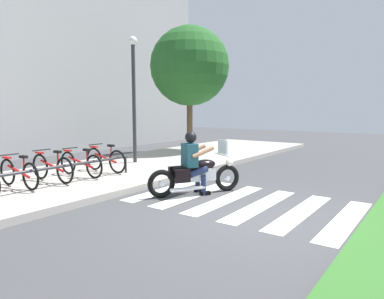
# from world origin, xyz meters

# --- Properties ---
(ground_plane) EXTENTS (48.00, 48.00, 0.00)m
(ground_plane) POSITION_xyz_m (0.00, 0.00, 0.00)
(ground_plane) COLOR #424244
(sidewalk) EXTENTS (24.00, 4.40, 0.15)m
(sidewalk) POSITION_xyz_m (0.00, 5.01, 0.07)
(sidewalk) COLOR #A8A399
(sidewalk) RESTS_ON ground
(crosswalk_stripe_0) EXTENTS (2.80, 0.40, 0.01)m
(crosswalk_stripe_0) POSITION_xyz_m (0.72, -1.60, 0.00)
(crosswalk_stripe_0) COLOR white
(crosswalk_stripe_0) RESTS_ON ground
(crosswalk_stripe_1) EXTENTS (2.80, 0.40, 0.01)m
(crosswalk_stripe_1) POSITION_xyz_m (0.72, -0.80, 0.00)
(crosswalk_stripe_1) COLOR white
(crosswalk_stripe_1) RESTS_ON ground
(crosswalk_stripe_2) EXTENTS (2.80, 0.40, 0.01)m
(crosswalk_stripe_2) POSITION_xyz_m (0.72, 0.00, 0.00)
(crosswalk_stripe_2) COLOR white
(crosswalk_stripe_2) RESTS_ON ground
(crosswalk_stripe_3) EXTENTS (2.80, 0.40, 0.01)m
(crosswalk_stripe_3) POSITION_xyz_m (0.72, 0.80, 0.00)
(crosswalk_stripe_3) COLOR white
(crosswalk_stripe_3) RESTS_ON ground
(crosswalk_stripe_4) EXTENTS (2.80, 0.40, 0.01)m
(crosswalk_stripe_4) POSITION_xyz_m (0.72, 1.60, 0.00)
(crosswalk_stripe_4) COLOR white
(crosswalk_stripe_4) RESTS_ON ground
(crosswalk_stripe_5) EXTENTS (2.80, 0.40, 0.01)m
(crosswalk_stripe_5) POSITION_xyz_m (0.72, 2.40, 0.00)
(crosswalk_stripe_5) COLOR white
(crosswalk_stripe_5) RESTS_ON ground
(motorcycle) EXTENTS (1.99, 1.25, 1.21)m
(motorcycle) POSITION_xyz_m (0.72, 1.59, 0.46)
(motorcycle) COLOR black
(motorcycle) RESTS_ON ground
(rider) EXTENTS (0.77, 0.72, 1.43)m
(rider) POSITION_xyz_m (0.65, 1.63, 0.82)
(rider) COLOR #1E4C59
(rider) RESTS_ON ground
(bicycle_1) EXTENTS (0.48, 1.58, 0.75)m
(bicycle_1) POSITION_xyz_m (-1.64, 4.80, 0.50)
(bicycle_1) COLOR black
(bicycle_1) RESTS_ON sidewalk
(bicycle_2) EXTENTS (0.48, 1.65, 0.78)m
(bicycle_2) POSITION_xyz_m (-0.82, 4.80, 0.51)
(bicycle_2) COLOR black
(bicycle_2) RESTS_ON sidewalk
(bicycle_3) EXTENTS (0.48, 1.68, 0.75)m
(bicycle_3) POSITION_xyz_m (0.01, 4.81, 0.49)
(bicycle_3) COLOR black
(bicycle_3) RESTS_ON sidewalk
(bicycle_4) EXTENTS (0.48, 1.61, 0.78)m
(bicycle_4) POSITION_xyz_m (0.84, 4.80, 0.51)
(bicycle_4) COLOR black
(bicycle_4) RESTS_ON sidewalk
(bike_rack) EXTENTS (3.91, 0.07, 0.49)m
(bike_rack) POSITION_xyz_m (-0.82, 4.25, 0.57)
(bike_rack) COLOR #333338
(bike_rack) RESTS_ON sidewalk
(street_lamp) EXTENTS (0.28, 0.28, 4.23)m
(street_lamp) POSITION_xyz_m (2.61, 5.41, 2.57)
(street_lamp) COLOR #2D2D33
(street_lamp) RESTS_ON ground
(tree_near_rack) EXTENTS (3.26, 3.26, 5.30)m
(tree_near_rack) POSITION_xyz_m (6.25, 5.81, 3.66)
(tree_near_rack) COLOR brown
(tree_near_rack) RESTS_ON ground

